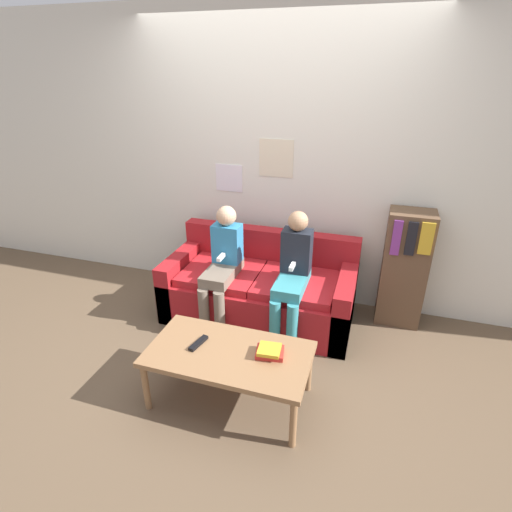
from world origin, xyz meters
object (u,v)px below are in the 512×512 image
person_right (293,272)px  bookshelf (404,268)px  coffee_table (229,357)px  couch (260,290)px  tv_remote (198,343)px  person_left (223,262)px

person_right → bookshelf: size_ratio=1.03×
coffee_table → bookshelf: 1.75m
couch → tv_remote: size_ratio=9.48×
person_left → person_right: (0.61, 0.00, 0.00)m
couch → person_right: 0.50m
tv_remote → person_right: bearing=75.8°
couch → person_left: person_left is taller
coffee_table → person_left: 0.99m
coffee_table → bookshelf: (1.09, 1.36, 0.16)m
coffee_table → bookshelf: bearing=51.2°
coffee_table → tv_remote: (-0.22, 0.01, 0.05)m
coffee_table → person_left: (-0.39, 0.88, 0.22)m
coffee_table → bookshelf: size_ratio=1.04×
coffee_table → person_right: size_ratio=1.01×
person_left → coffee_table: bearing=-66.0°
tv_remote → couch: bearing=96.6°
couch → bookshelf: bearing=13.9°
person_left → tv_remote: size_ratio=5.98×
person_right → tv_remote: bearing=-116.9°
person_right → couch: bearing=151.0°
person_right → bookshelf: (0.87, 0.48, -0.07)m
couch → tv_remote: couch is taller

